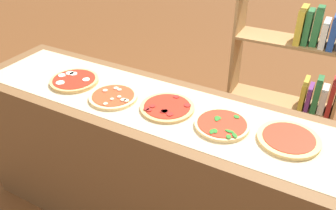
{
  "coord_description": "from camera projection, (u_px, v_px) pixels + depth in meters",
  "views": [
    {
      "loc": [
        0.75,
        -1.36,
        1.91
      ],
      "look_at": [
        0.0,
        0.0,
        0.92
      ],
      "focal_mm": 38.54,
      "sensor_mm": 36.0,
      "label": 1
    }
  ],
  "objects": [
    {
      "name": "pizza_mozzarella_0",
      "position": [
        74.0,
        80.0,
        2.08
      ],
      "size": [
        0.28,
        0.28,
        0.03
      ],
      "color": "tan",
      "rests_on": "parchment_paper"
    },
    {
      "name": "pizza_mushroom_1",
      "position": [
        113.0,
        97.0,
        1.93
      ],
      "size": [
        0.26,
        0.26,
        0.03
      ],
      "color": "#E5C17F",
      "rests_on": "parchment_paper"
    },
    {
      "name": "parchment_paper",
      "position": [
        168.0,
        108.0,
        1.85
      ],
      "size": [
        2.23,
        0.47,
        0.0
      ],
      "primitive_type": "cube",
      "color": "tan",
      "rests_on": "counter"
    },
    {
      "name": "bookshelf",
      "position": [
        298.0,
        78.0,
        2.54
      ],
      "size": [
        0.77,
        0.27,
        1.46
      ],
      "color": "#A87A47",
      "rests_on": "ground_plane"
    },
    {
      "name": "pizza_pepperoni_2",
      "position": [
        167.0,
        107.0,
        1.84
      ],
      "size": [
        0.28,
        0.28,
        0.02
      ],
      "color": "tan",
      "rests_on": "parchment_paper"
    },
    {
      "name": "pizza_spinach_3",
      "position": [
        222.0,
        125.0,
        1.71
      ],
      "size": [
        0.26,
        0.26,
        0.03
      ],
      "color": "#E5C17F",
      "rests_on": "parchment_paper"
    },
    {
      "name": "pizza_plain_4",
      "position": [
        289.0,
        139.0,
        1.62
      ],
      "size": [
        0.28,
        0.28,
        0.02
      ],
      "color": "#DBB26B",
      "rests_on": "parchment_paper"
    },
    {
      "name": "counter",
      "position": [
        168.0,
        173.0,
        2.1
      ],
      "size": [
        2.39,
        0.6,
        0.9
      ],
      "primitive_type": "cube",
      "color": "brown",
      "rests_on": "ground_plane"
    }
  ]
}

